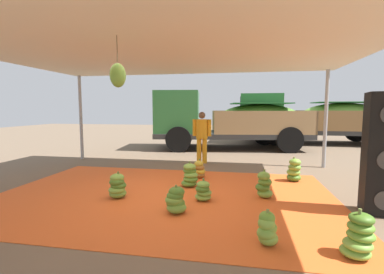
# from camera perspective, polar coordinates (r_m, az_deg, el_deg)

# --- Properties ---
(ground_plane) EXTENTS (40.00, 40.00, 0.00)m
(ground_plane) POSITION_cam_1_polar(r_m,az_deg,el_deg) (8.27, -0.07, -5.79)
(ground_plane) COLOR brown
(tarp_orange) EXTENTS (6.47, 4.34, 0.01)m
(tarp_orange) POSITION_cam_1_polar(r_m,az_deg,el_deg) (5.44, -5.90, -12.00)
(tarp_orange) COLOR #E05B23
(tarp_orange) RESTS_ON ground
(tent_canopy) EXTENTS (8.00, 7.00, 2.82)m
(tent_canopy) POSITION_cam_1_polar(r_m,az_deg,el_deg) (5.20, -6.56, 17.71)
(tent_canopy) COLOR #9EA0A5
(tent_canopy) RESTS_ON ground
(banana_bunch_0) EXTENTS (0.43, 0.42, 0.56)m
(banana_bunch_0) POSITION_cam_1_polar(r_m,az_deg,el_deg) (3.75, 31.48, -17.36)
(banana_bunch_0) COLOR #6B9E38
(banana_bunch_0) RESTS_ON tarp_orange
(banana_bunch_1) EXTENTS (0.41, 0.41, 0.54)m
(banana_bunch_1) POSITION_cam_1_polar(r_m,az_deg,el_deg) (5.35, 14.82, -9.76)
(banana_bunch_1) COLOR #75A83D
(banana_bunch_1) RESTS_ON tarp_orange
(banana_bunch_2) EXTENTS (0.42, 0.43, 0.56)m
(banana_bunch_2) POSITION_cam_1_polar(r_m,az_deg,el_deg) (6.76, 20.55, -6.59)
(banana_bunch_2) COLOR #477523
(banana_bunch_2) RESTS_ON tarp_orange
(banana_bunch_3) EXTENTS (0.33, 0.35, 0.45)m
(banana_bunch_3) POSITION_cam_1_polar(r_m,az_deg,el_deg) (3.64, 15.43, -18.04)
(banana_bunch_3) COLOR #75A83D
(banana_bunch_3) RESTS_ON tarp_orange
(banana_bunch_4) EXTENTS (0.43, 0.43, 0.50)m
(banana_bunch_4) POSITION_cam_1_polar(r_m,az_deg,el_deg) (5.38, -15.31, -9.93)
(banana_bunch_4) COLOR #6B9E38
(banana_bunch_4) RESTS_ON tarp_orange
(banana_bunch_5) EXTENTS (0.45, 0.45, 0.45)m
(banana_bunch_5) POSITION_cam_1_polar(r_m,az_deg,el_deg) (4.51, -3.44, -13.07)
(banana_bunch_5) COLOR #6B9E38
(banana_bunch_5) RESTS_ON tarp_orange
(banana_bunch_6) EXTENTS (0.44, 0.45, 0.55)m
(banana_bunch_6) POSITION_cam_1_polar(r_m,az_deg,el_deg) (5.92, -0.43, -8.09)
(banana_bunch_6) COLOR #518428
(banana_bunch_6) RESTS_ON tarp_orange
(banana_bunch_7) EXTENTS (0.38, 0.38, 0.47)m
(banana_bunch_7) POSITION_cam_1_polar(r_m,az_deg,el_deg) (6.63, 1.59, -6.87)
(banana_bunch_7) COLOR #996628
(banana_bunch_7) RESTS_ON tarp_orange
(banana_bunch_8) EXTENTS (0.40, 0.40, 0.41)m
(banana_bunch_8) POSITION_cam_1_polar(r_m,az_deg,el_deg) (5.06, 2.36, -11.28)
(banana_bunch_8) COLOR #75A83D
(banana_bunch_8) RESTS_ON tarp_orange
(cargo_truck_main) EXTENTS (6.53, 3.26, 2.40)m
(cargo_truck_main) POSITION_cam_1_polar(r_m,az_deg,el_deg) (11.67, 7.19, 3.64)
(cargo_truck_main) COLOR #2D2D2D
(cargo_truck_main) RESTS_ON ground
(cargo_truck_far) EXTENTS (6.99, 2.63, 2.40)m
(cargo_truck_far) POSITION_cam_1_polar(r_m,az_deg,el_deg) (14.53, 23.27, 3.74)
(cargo_truck_far) COLOR #2D2D2D
(cargo_truck_far) RESTS_ON ground
(worker_0) EXTENTS (0.58, 0.35, 1.59)m
(worker_0) POSITION_cam_1_polar(r_m,az_deg,el_deg) (8.42, 2.08, 0.78)
(worker_0) COLOR orange
(worker_0) RESTS_ON ground
(speaker_stack) EXTENTS (0.54, 0.53, 1.93)m
(speaker_stack) POSITION_cam_1_polar(r_m,az_deg,el_deg) (5.24, 34.77, -2.91)
(speaker_stack) COLOR black
(speaker_stack) RESTS_ON ground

